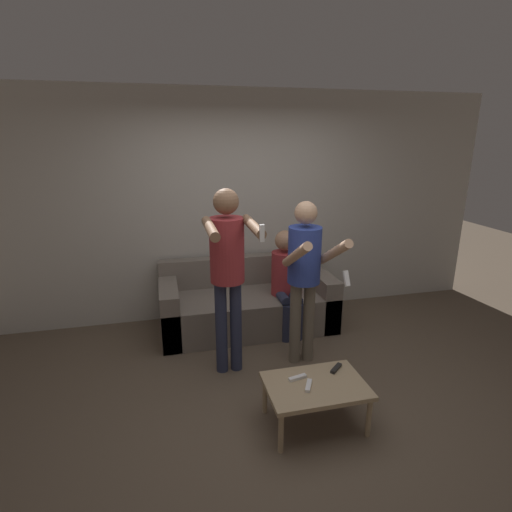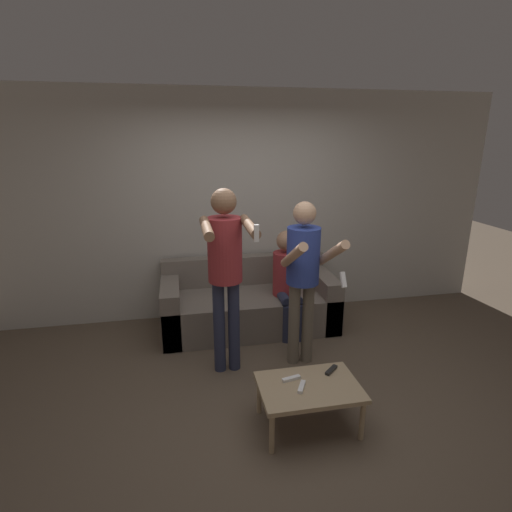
{
  "view_description": "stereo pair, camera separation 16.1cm",
  "coord_description": "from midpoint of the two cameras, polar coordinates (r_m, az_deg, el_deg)",
  "views": [
    {
      "loc": [
        -0.92,
        -2.8,
        2.17
      ],
      "look_at": [
        -0.0,
        0.97,
        1.0
      ],
      "focal_mm": 28.0,
      "sensor_mm": 36.0,
      "label": 1
    },
    {
      "loc": [
        -0.76,
        -2.83,
        2.17
      ],
      "look_at": [
        -0.0,
        0.97,
        1.0
      ],
      "focal_mm": 28.0,
      "sensor_mm": 36.0,
      "label": 2
    }
  ],
  "objects": [
    {
      "name": "couch",
      "position": [
        4.72,
        -2.28,
        -6.96
      ],
      "size": [
        1.98,
        0.87,
        0.78
      ],
      "color": "slate",
      "rests_on": "ground_plane"
    },
    {
      "name": "person_seated",
      "position": [
        4.5,
        3.26,
        -3.07
      ],
      "size": [
        0.29,
        0.52,
        1.17
      ],
      "color": "#282D47",
      "rests_on": "ground_plane"
    },
    {
      "name": "remote_far",
      "position": [
        3.39,
        10.0,
        -15.53
      ],
      "size": [
        0.14,
        0.13,
        0.02
      ],
      "color": "black",
      "rests_on": "coffee_table"
    },
    {
      "name": "wall_back",
      "position": [
        4.85,
        -3.49,
        6.98
      ],
      "size": [
        6.4,
        0.06,
        2.7
      ],
      "color": "#B7B2A8",
      "rests_on": "ground_plane"
    },
    {
      "name": "ground_plane",
      "position": [
        3.65,
        2.52,
        -19.71
      ],
      "size": [
        14.0,
        14.0,
        0.0
      ],
      "primitive_type": "plane",
      "color": "brown"
    },
    {
      "name": "remote_mid",
      "position": [
        3.25,
        4.48,
        -16.95
      ],
      "size": [
        0.15,
        0.07,
        0.02
      ],
      "color": "white",
      "rests_on": "coffee_table"
    },
    {
      "name": "person_standing_right",
      "position": [
        3.75,
        5.78,
        -1.54
      ],
      "size": [
        0.43,
        0.73,
        1.61
      ],
      "color": "#6B6051",
      "rests_on": "ground_plane"
    },
    {
      "name": "remote_near",
      "position": [
        3.17,
        6.0,
        -17.95
      ],
      "size": [
        0.1,
        0.15,
        0.02
      ],
      "color": "white",
      "rests_on": "coffee_table"
    },
    {
      "name": "coffee_table",
      "position": [
        3.24,
        7.02,
        -18.28
      ],
      "size": [
        0.76,
        0.52,
        0.36
      ],
      "color": "tan",
      "rests_on": "ground_plane"
    },
    {
      "name": "person_standing_left",
      "position": [
        3.55,
        -5.37,
        -0.81
      ],
      "size": [
        0.43,
        0.72,
        1.75
      ],
      "color": "#282D47",
      "rests_on": "ground_plane"
    }
  ]
}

